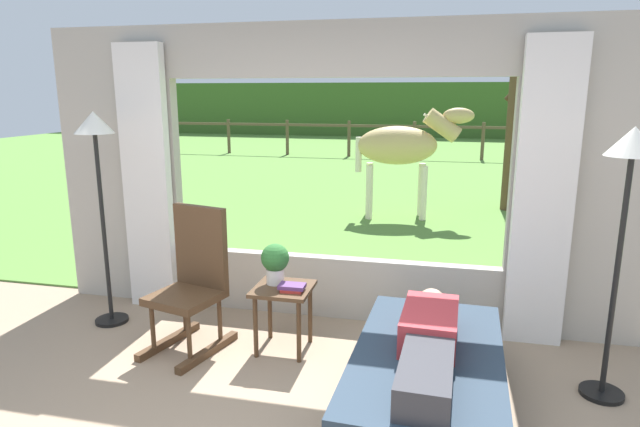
# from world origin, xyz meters

# --- Properties ---
(back_wall_with_window) EXTENTS (5.20, 0.12, 2.55)m
(back_wall_with_window) POSITION_xyz_m (0.00, 2.26, 1.25)
(back_wall_with_window) COLOR #ADA599
(back_wall_with_window) RESTS_ON ground_plane
(curtain_panel_left) EXTENTS (0.44, 0.10, 2.40)m
(curtain_panel_left) POSITION_xyz_m (-1.69, 2.12, 1.20)
(curtain_panel_left) COLOR silver
(curtain_panel_left) RESTS_ON ground_plane
(curtain_panel_right) EXTENTS (0.44, 0.10, 2.40)m
(curtain_panel_right) POSITION_xyz_m (1.69, 2.12, 1.20)
(curtain_panel_right) COLOR silver
(curtain_panel_right) RESTS_ON ground_plane
(outdoor_pasture_lawn) EXTENTS (36.00, 21.68, 0.02)m
(outdoor_pasture_lawn) POSITION_xyz_m (0.00, 13.16, 0.01)
(outdoor_pasture_lawn) COLOR #568438
(outdoor_pasture_lawn) RESTS_ON ground_plane
(distant_hill_ridge) EXTENTS (36.00, 2.00, 2.40)m
(distant_hill_ridge) POSITION_xyz_m (0.00, 23.00, 1.20)
(distant_hill_ridge) COLOR #3D6026
(distant_hill_ridge) RESTS_ON ground_plane
(recliner_sofa) EXTENTS (0.96, 1.73, 0.42)m
(recliner_sofa) POSITION_xyz_m (0.90, 0.90, 0.22)
(recliner_sofa) COLOR black
(recliner_sofa) RESTS_ON ground_plane
(reclining_person) EXTENTS (0.36, 1.43, 0.22)m
(reclining_person) POSITION_xyz_m (0.90, 0.85, 0.52)
(reclining_person) COLOR #B23338
(reclining_person) RESTS_ON recliner_sofa
(rocking_chair) EXTENTS (0.62, 0.77, 1.12)m
(rocking_chair) POSITION_xyz_m (-0.93, 1.44, 0.55)
(rocking_chair) COLOR #4C331E
(rocking_chair) RESTS_ON ground_plane
(side_table) EXTENTS (0.44, 0.44, 0.52)m
(side_table) POSITION_xyz_m (-0.23, 1.52, 0.43)
(side_table) COLOR #4C331E
(side_table) RESTS_ON ground_plane
(potted_plant) EXTENTS (0.22, 0.22, 0.32)m
(potted_plant) POSITION_xyz_m (-0.31, 1.58, 0.70)
(potted_plant) COLOR silver
(potted_plant) RESTS_ON side_table
(book_stack) EXTENTS (0.20, 0.15, 0.05)m
(book_stack) POSITION_xyz_m (-0.14, 1.46, 0.55)
(book_stack) COLOR #B22D28
(book_stack) RESTS_ON side_table
(floor_lamp_left) EXTENTS (0.32, 0.32, 1.83)m
(floor_lamp_left) POSITION_xyz_m (-1.86, 1.67, 1.48)
(floor_lamp_left) COLOR black
(floor_lamp_left) RESTS_ON ground_plane
(floor_lamp_right) EXTENTS (0.32, 0.32, 1.78)m
(floor_lamp_right) POSITION_xyz_m (2.04, 1.38, 1.44)
(floor_lamp_right) COLOR black
(floor_lamp_right) RESTS_ON ground_plane
(horse) EXTENTS (1.82, 0.73, 1.73)m
(horse) POSITION_xyz_m (0.28, 6.26, 1.16)
(horse) COLOR tan
(horse) RESTS_ON outdoor_pasture_lawn
(pasture_tree) EXTENTS (0.97, 1.51, 3.06)m
(pasture_tree) POSITION_xyz_m (2.10, 7.29, 1.33)
(pasture_tree) COLOR #4C3823
(pasture_tree) RESTS_ON outdoor_pasture_lawn
(pasture_fence_line) EXTENTS (16.10, 0.10, 1.10)m
(pasture_fence_line) POSITION_xyz_m (0.00, 14.31, 0.74)
(pasture_fence_line) COLOR brown
(pasture_fence_line) RESTS_ON outdoor_pasture_lawn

